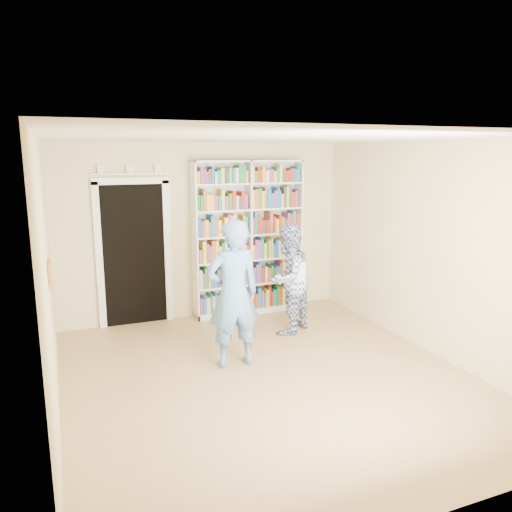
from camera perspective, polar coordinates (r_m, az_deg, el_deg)
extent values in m
plane|color=#A58150|center=(5.93, 1.42, -13.73)|extent=(5.00, 5.00, 0.00)
plane|color=white|center=(5.35, 1.57, 13.37)|extent=(5.00, 5.00, 0.00)
plane|color=beige|center=(7.80, -5.87, 2.86)|extent=(4.50, 0.00, 4.50)
plane|color=beige|center=(5.05, -22.67, -2.92)|extent=(0.00, 5.00, 5.00)
plane|color=beige|center=(6.69, 19.46, 0.75)|extent=(0.00, 5.00, 5.00)
cube|color=white|center=(7.88, -0.90, 2.02)|extent=(1.77, 0.33, 2.43)
cube|color=white|center=(7.88, -0.90, 2.02)|extent=(0.03, 0.33, 2.43)
cube|color=black|center=(7.61, -13.76, 0.06)|extent=(0.90, 0.03, 2.10)
cube|color=white|center=(7.54, -17.50, -0.26)|extent=(0.10, 0.06, 2.20)
cube|color=white|center=(7.68, -10.06, 0.32)|extent=(0.10, 0.06, 2.20)
cube|color=white|center=(7.45, -14.16, 8.34)|extent=(1.10, 0.06, 0.10)
cube|color=white|center=(7.44, -14.19, 9.11)|extent=(1.10, 0.08, 0.02)
cube|color=brown|center=(5.23, -22.49, -1.85)|extent=(0.03, 0.25, 0.25)
imported|color=#598CC7|center=(5.95, -2.61, -4.37)|extent=(0.66, 0.43, 1.79)
imported|color=#2F4C8F|center=(7.10, 3.62, -2.63)|extent=(0.97, 0.92, 1.57)
cube|color=white|center=(6.92, 4.99, -1.86)|extent=(0.19, 0.02, 0.27)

